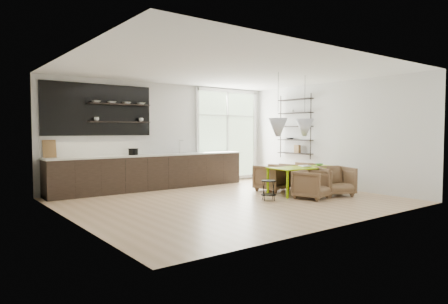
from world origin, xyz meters
TOP-DOWN VIEW (x-y plane):
  - room at (0.58, 1.10)m, footprint 7.02×6.01m
  - kitchen_run at (-0.69, 2.69)m, footprint 5.54×0.69m
  - right_shelving at (3.36, 1.17)m, footprint 0.26×1.22m
  - dining_table at (2.10, -0.30)m, footprint 1.90×1.00m
  - armchair_back_left at (1.73, 0.49)m, footprint 0.87×0.89m
  - armchair_back_right at (2.56, 0.32)m, footprint 0.83×0.86m
  - armchair_front_left at (1.63, -0.94)m, footprint 0.87×0.88m
  - armchair_front_right at (2.43, -0.97)m, footprint 1.00×1.01m
  - wire_stool at (0.69, -0.48)m, footprint 0.36×0.36m
  - table_book at (2.03, -0.22)m, footprint 0.35×0.39m
  - table_bowl at (2.65, -0.31)m, footprint 0.23×0.23m

SIDE VIEW (x-z plane):
  - wire_stool at x=0.69m, z-range 0.06..0.52m
  - armchair_front_left at x=1.63m, z-range 0.00..0.66m
  - armchair_back_left at x=1.73m, z-range 0.00..0.69m
  - armchair_front_right at x=2.43m, z-range 0.00..0.71m
  - armchair_back_right at x=2.56m, z-range 0.00..0.72m
  - kitchen_run at x=-0.69m, z-range -0.78..1.97m
  - dining_table at x=2.10m, z-range 0.29..0.96m
  - table_book at x=2.03m, z-range 0.67..0.70m
  - table_bowl at x=2.65m, z-range 0.67..0.73m
  - room at x=0.58m, z-range 0.00..2.92m
  - right_shelving at x=3.36m, z-range 0.70..2.60m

